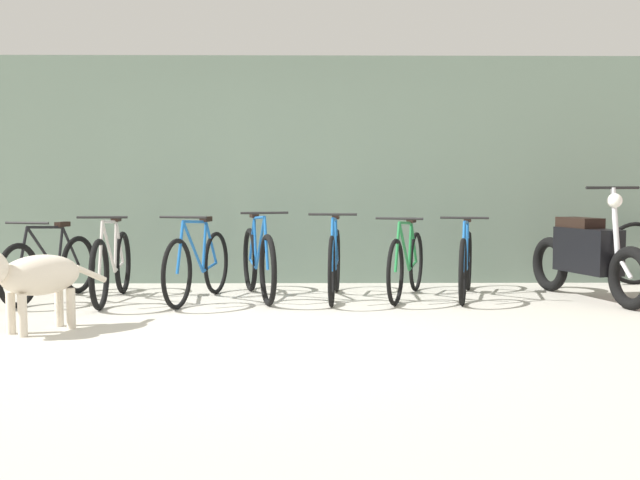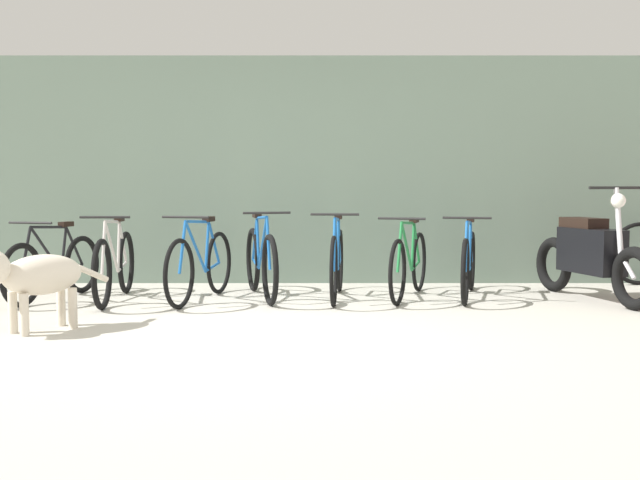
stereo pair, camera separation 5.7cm
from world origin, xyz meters
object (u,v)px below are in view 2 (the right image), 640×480
at_px(bicycle_3, 259,262).
at_px(bicycle_5, 407,264).
at_px(bicycle_2, 199,265).
at_px(bicycle_4, 335,263).
at_px(bicycle_6, 467,264).
at_px(motorcycle, 589,256).
at_px(bicycle_1, 113,266).
at_px(spare_tire_left, 638,254).
at_px(stray_dog, 30,276).
at_px(bicycle_0, 52,267).

bearing_deg(bicycle_3, bicycle_5, 75.44).
bearing_deg(bicycle_2, bicycle_4, 108.89).
bearing_deg(bicycle_2, bicycle_6, 107.88).
distance_m(bicycle_5, motorcycle, 1.78).
relative_size(bicycle_1, spare_tire_left, 2.40).
bearing_deg(motorcycle, bicycle_2, -105.28).
bearing_deg(bicycle_2, bicycle_3, 122.39).
relative_size(bicycle_5, stray_dog, 1.67).
relative_size(bicycle_6, motorcycle, 0.93).
xyz_separation_m(bicycle_4, stray_dog, (-2.38, -1.73, 0.08)).
xyz_separation_m(bicycle_3, motorcycle, (3.27, -0.15, 0.08)).
bearing_deg(bicycle_5, bicycle_4, -67.26).
relative_size(bicycle_0, bicycle_6, 0.93).
relative_size(bicycle_3, bicycle_5, 1.04).
bearing_deg(motorcycle, bicycle_5, -110.54).
xyz_separation_m(bicycle_6, spare_tire_left, (2.13, 0.96, 0.02)).
bearing_deg(stray_dog, bicycle_2, -172.89).
distance_m(bicycle_3, bicycle_5, 1.49).
height_order(bicycle_4, bicycle_5, bicycle_4).
bearing_deg(bicycle_4, bicycle_5, 98.93).
distance_m(bicycle_0, spare_tire_left, 6.37).
height_order(bicycle_1, spare_tire_left, bicycle_1).
xyz_separation_m(bicycle_4, spare_tire_left, (3.47, 1.04, -0.00)).
bearing_deg(bicycle_6, bicycle_5, -72.11).
xyz_separation_m(bicycle_2, bicycle_3, (0.57, 0.20, 0.01)).
bearing_deg(bicycle_1, bicycle_3, 94.89).
bearing_deg(bicycle_6, bicycle_1, -71.86).
height_order(bicycle_2, bicycle_6, bicycle_2).
xyz_separation_m(bicycle_0, bicycle_6, (4.14, 0.15, 0.02)).
xyz_separation_m(bicycle_2, motorcycle, (3.84, 0.05, 0.09)).
distance_m(bicycle_1, bicycle_5, 2.91).
relative_size(bicycle_3, motorcycle, 0.92).
distance_m(bicycle_1, bicycle_3, 1.43).
bearing_deg(stray_dog, spare_tire_left, 155.60).
distance_m(motorcycle, stray_dog, 5.15).
bearing_deg(stray_dog, bicycle_5, 160.07).
distance_m(bicycle_3, motorcycle, 3.27).
distance_m(bicycle_6, stray_dog, 4.13).
xyz_separation_m(bicycle_0, bicycle_2, (1.47, -0.08, 0.03)).
height_order(bicycle_3, spare_tire_left, bicycle_3).
distance_m(bicycle_0, bicycle_6, 4.14).
xyz_separation_m(bicycle_3, spare_tire_left, (4.23, 0.98, -0.00)).
xyz_separation_m(bicycle_1, bicycle_6, (3.51, 0.22, -0.00)).
height_order(bicycle_2, motorcycle, motorcycle).
bearing_deg(bicycle_5, bicycle_2, -66.17).
bearing_deg(bicycle_1, stray_dog, -10.13).
height_order(bicycle_5, bicycle_6, bicycle_6).
distance_m(bicycle_0, bicycle_5, 3.53).
height_order(bicycle_6, stray_dog, bicycle_6).
bearing_deg(bicycle_3, bicycle_4, 71.06).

